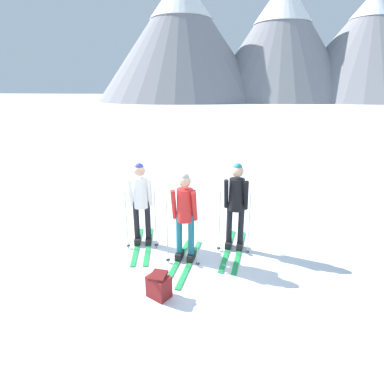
{
  "coord_description": "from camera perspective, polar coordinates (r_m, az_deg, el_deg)",
  "views": [
    {
      "loc": [
        1.35,
        -5.05,
        2.94
      ],
      "look_at": [
        0.01,
        0.54,
        1.05
      ],
      "focal_mm": 29.25,
      "sensor_mm": 36.0,
      "label": 1
    }
  ],
  "objects": [
    {
      "name": "ground_plane",
      "position": [
        5.99,
        -1.32,
        -11.16
      ],
      "size": [
        400.0,
        400.0,
        0.0
      ],
      "primitive_type": "plane",
      "color": "white"
    },
    {
      "name": "skier_in_red",
      "position": [
        5.41,
        -1.25,
        -3.88
      ],
      "size": [
        0.61,
        1.63,
        1.62
      ],
      "color": "green",
      "rests_on": "ground"
    },
    {
      "name": "mountain_ridge_distant",
      "position": [
        88.19,
        13.11,
        25.17
      ],
      "size": [
        86.35,
        49.2,
        29.31
      ],
      "color": "gray",
      "rests_on": "ground"
    },
    {
      "name": "skier_in_white",
      "position": [
        6.06,
        -9.27,
        -1.44
      ],
      "size": [
        0.74,
        1.57,
        1.65
      ],
      "color": "green",
      "rests_on": "ground"
    },
    {
      "name": "skier_in_black",
      "position": [
        5.84,
        8.02,
        -2.18
      ],
      "size": [
        0.61,
        1.68,
        1.69
      ],
      "color": "green",
      "rests_on": "ground"
    },
    {
      "name": "backpack_on_snow_front",
      "position": [
        4.83,
        -6.07,
        -16.62
      ],
      "size": [
        0.39,
        0.35,
        0.38
      ],
      "color": "maroon",
      "rests_on": "ground"
    }
  ]
}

